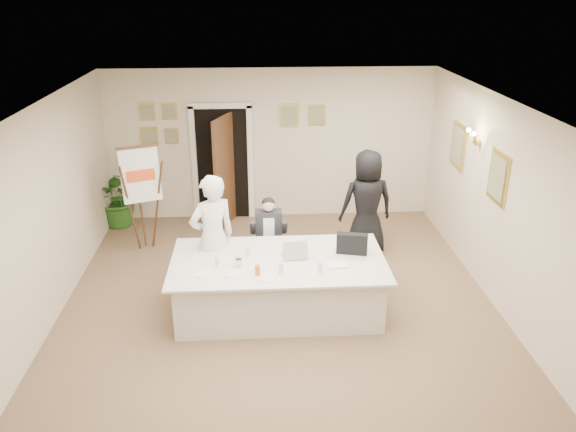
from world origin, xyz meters
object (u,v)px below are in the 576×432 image
(seated_man, at_px, (269,237))
(potted_palm, at_px, (119,197))
(standing_woman, at_px, (367,203))
(laptop_bag, at_px, (352,244))
(paper_stack, at_px, (337,265))
(flip_chart, at_px, (142,203))
(steel_jug, at_px, (239,263))
(oj_glass, at_px, (258,270))
(conference_table, at_px, (278,285))
(standing_man, at_px, (213,238))
(laptop, at_px, (295,246))

(seated_man, relative_size, potted_palm, 1.16)
(standing_woman, distance_m, laptop_bag, 1.65)
(potted_palm, bearing_deg, paper_stack, -43.54)
(flip_chart, height_order, steel_jug, flip_chart)
(standing_woman, xyz_separation_m, paper_stack, (-0.75, -1.92, -0.09))
(standing_woman, height_order, steel_jug, standing_woman)
(seated_man, bearing_deg, potted_palm, 150.75)
(laptop_bag, xyz_separation_m, oj_glass, (-1.28, -0.53, -0.08))
(conference_table, bearing_deg, laptop_bag, 7.30)
(seated_man, relative_size, laptop_bag, 3.05)
(standing_man, bearing_deg, standing_woman, 179.67)
(laptop, bearing_deg, conference_table, -160.88)
(flip_chart, height_order, potted_palm, flip_chart)
(conference_table, bearing_deg, standing_woman, 48.44)
(conference_table, relative_size, laptop, 8.05)
(standing_man, distance_m, standing_woman, 2.70)
(potted_palm, bearing_deg, steel_jug, -55.60)
(flip_chart, distance_m, steel_jug, 2.77)
(flip_chart, height_order, oj_glass, flip_chart)
(standing_woman, distance_m, laptop, 2.04)
(seated_man, height_order, laptop, seated_man)
(conference_table, height_order, standing_woman, standing_woman)
(steel_jug, bearing_deg, laptop, 19.91)
(oj_glass, distance_m, steel_jug, 0.34)
(oj_glass, bearing_deg, conference_table, 55.68)
(standing_woman, height_order, potted_palm, standing_woman)
(laptop_bag, height_order, oj_glass, laptop_bag)
(potted_palm, bearing_deg, flip_chart, -59.30)
(potted_palm, bearing_deg, conference_table, -48.45)
(conference_table, distance_m, standing_woman, 2.32)
(flip_chart, xyz_separation_m, laptop_bag, (3.15, -1.94, 0.10))
(conference_table, xyz_separation_m, steel_jug, (-0.52, -0.17, 0.44))
(laptop, height_order, steel_jug, laptop)
(laptop_bag, relative_size, paper_stack, 1.56)
(conference_table, xyz_separation_m, laptop, (0.23, 0.10, 0.52))
(laptop, distance_m, laptop_bag, 0.78)
(standing_woman, bearing_deg, laptop_bag, 65.81)
(seated_man, height_order, laptop_bag, seated_man)
(standing_man, height_order, laptop, standing_man)
(standing_man, bearing_deg, seated_man, -171.27)
(oj_glass, bearing_deg, laptop_bag, 22.64)
(conference_table, xyz_separation_m, oj_glass, (-0.28, -0.41, 0.45))
(seated_man, height_order, flip_chart, flip_chart)
(flip_chart, distance_m, laptop_bag, 3.70)
(laptop, height_order, paper_stack, laptop)
(standing_man, xyz_separation_m, steel_jug, (0.37, -0.61, -0.08))
(seated_man, bearing_deg, paper_stack, -46.87)
(standing_woman, relative_size, steel_jug, 16.03)
(standing_man, distance_m, paper_stack, 1.78)
(flip_chart, bearing_deg, steel_jug, -53.93)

